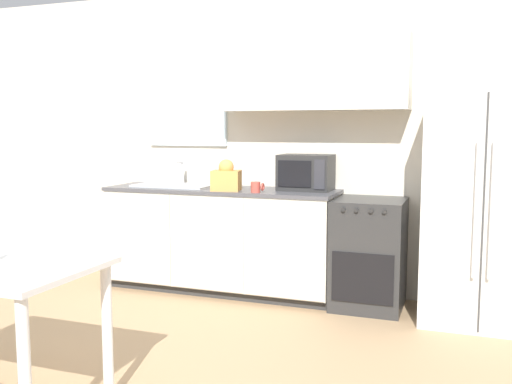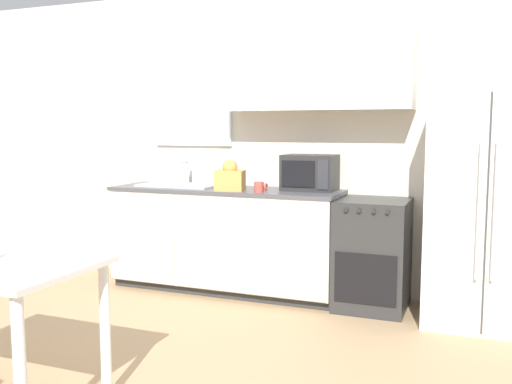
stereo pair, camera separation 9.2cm
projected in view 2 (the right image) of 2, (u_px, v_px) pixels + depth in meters
The scene contains 9 objects.
ground_plane at pixel (178, 377), 3.33m from camera, with size 12.00×12.00×0.00m, color tan.
wall_back at pixel (292, 130), 5.04m from camera, with size 12.00×0.38×2.70m.
kitchen_counter at pixel (225, 239), 5.06m from camera, with size 2.06×0.61×0.92m.
oven_range at pixel (373, 254), 4.58m from camera, with size 0.55×0.61×0.88m.
refrigerator at pixel (486, 209), 4.18m from camera, with size 0.83×0.74×1.72m.
kitchen_sink at pixel (180, 185), 5.18m from camera, with size 0.71×0.40×0.23m.
microwave at pixel (310, 173), 4.81m from camera, with size 0.44×0.33×0.30m.
coffee_mug at pixel (260, 187), 4.66m from camera, with size 0.11×0.08×0.09m.
grocery_bag_0 at pixel (230, 178), 4.82m from camera, with size 0.27×0.24×0.26m.
Camera 2 is at (1.60, -2.79, 1.45)m, focal length 40.00 mm.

